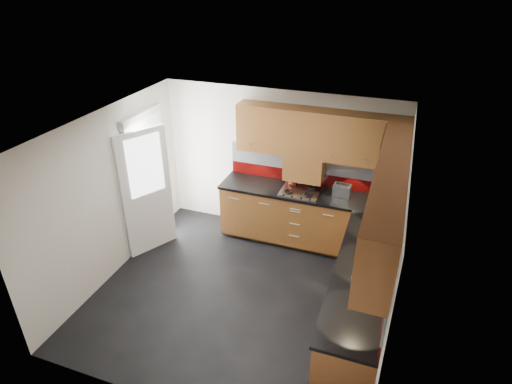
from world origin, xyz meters
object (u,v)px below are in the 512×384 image
at_px(utensil_pot, 293,179).
at_px(food_processor, 373,211).
at_px(gas_hob, 301,191).
at_px(toaster, 342,190).

distance_m(utensil_pot, food_processor, 1.44).
relative_size(utensil_pot, food_processor, 1.46).
xyz_separation_m(gas_hob, toaster, (0.61, 0.09, 0.08)).
bearing_deg(utensil_pot, toaster, -5.66).
bearing_deg(toaster, food_processor, -46.86).
xyz_separation_m(gas_hob, utensil_pot, (-0.17, 0.17, 0.08)).
bearing_deg(gas_hob, food_processor, -21.96).
relative_size(toaster, food_processor, 0.85).
bearing_deg(food_processor, utensil_pot, 154.34).
distance_m(gas_hob, utensil_pot, 0.26).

